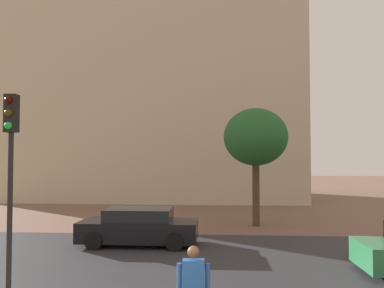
{
  "coord_description": "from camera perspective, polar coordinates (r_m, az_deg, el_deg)",
  "views": [
    {
      "loc": [
        1.23,
        -5.69,
        3.32
      ],
      "look_at": [
        0.24,
        9.72,
        3.91
      ],
      "focal_mm": 36.06,
      "sensor_mm": 36.0,
      "label": 1
    }
  ],
  "objects": [
    {
      "name": "ground_plane",
      "position": [
        16.09,
        -0.82,
        -14.1
      ],
      "size": [
        120.0,
        120.0,
        0.0
      ],
      "primitive_type": "plane",
      "color": "brown"
    },
    {
      "name": "street_asphalt_strip",
      "position": [
        13.65,
        -1.67,
        -16.26
      ],
      "size": [
        120.0,
        7.58,
        0.0
      ],
      "primitive_type": "cube",
      "color": "#2D2D33",
      "rests_on": "ground_plane"
    },
    {
      "name": "landmark_building",
      "position": [
        34.66,
        -5.05,
        12.03
      ],
      "size": [
        23.59,
        11.69,
        39.84
      ],
      "color": "beige",
      "rests_on": "ground_plane"
    },
    {
      "name": "person_skater",
      "position": [
        7.5,
        0.22,
        -20.54
      ],
      "size": [
        0.61,
        0.31,
        1.73
      ],
      "color": "slate",
      "rests_on": "ground_plane"
    },
    {
      "name": "car_black",
      "position": [
        15.38,
        -7.85,
        -12.05
      ],
      "size": [
        4.5,
        2.09,
        1.4
      ],
      "color": "black",
      "rests_on": "ground_plane"
    },
    {
      "name": "traffic_light_pole",
      "position": [
        10.0,
        -25.28,
        -1.69
      ],
      "size": [
        0.28,
        0.34,
        4.84
      ],
      "color": "black",
      "rests_on": "ground_plane"
    },
    {
      "name": "tree_curb_far",
      "position": [
        19.46,
        9.39,
        0.93
      ],
      "size": [
        3.18,
        3.18,
        5.84
      ],
      "color": "#4C3823",
      "rests_on": "ground_plane"
    }
  ]
}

